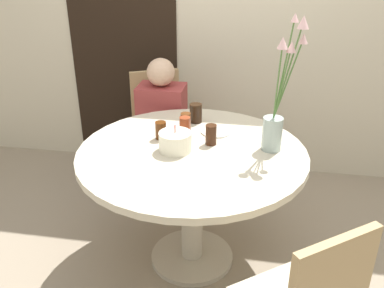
{
  "coord_description": "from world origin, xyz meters",
  "views": [
    {
      "loc": [
        0.36,
        -2.1,
        1.84
      ],
      "look_at": [
        0.0,
        0.0,
        0.81
      ],
      "focal_mm": 40.0,
      "sensor_mm": 36.0,
      "label": 1
    }
  ],
  "objects_px": {
    "chair_far_back": "(158,123)",
    "person_woman": "(163,133)",
    "drink_glass_2": "(186,122)",
    "drink_glass_3": "(196,113)",
    "side_plate": "(216,132)",
    "drink_glass_0": "(211,135)",
    "flower_vase": "(277,112)",
    "birthday_cake": "(175,142)",
    "drink_glass_4": "(161,130)",
    "drink_glass_1": "(185,127)"
  },
  "relations": [
    {
      "from": "birthday_cake",
      "to": "drink_glass_3",
      "type": "distance_m",
      "value": 0.43
    },
    {
      "from": "drink_glass_0",
      "to": "drink_glass_1",
      "type": "distance_m",
      "value": 0.18
    },
    {
      "from": "flower_vase",
      "to": "drink_glass_0",
      "type": "relative_size",
      "value": 6.24
    },
    {
      "from": "drink_glass_4",
      "to": "drink_glass_3",
      "type": "bearing_deg",
      "value": 60.24
    },
    {
      "from": "drink_glass_2",
      "to": "drink_glass_3",
      "type": "relative_size",
      "value": 0.97
    },
    {
      "from": "chair_far_back",
      "to": "person_woman",
      "type": "relative_size",
      "value": 0.85
    },
    {
      "from": "birthday_cake",
      "to": "drink_glass_2",
      "type": "height_order",
      "value": "birthday_cake"
    },
    {
      "from": "chair_far_back",
      "to": "birthday_cake",
      "type": "height_order",
      "value": "same"
    },
    {
      "from": "birthday_cake",
      "to": "side_plate",
      "type": "relative_size",
      "value": 1.0
    },
    {
      "from": "drink_glass_1",
      "to": "drink_glass_3",
      "type": "bearing_deg",
      "value": 83.4
    },
    {
      "from": "chair_far_back",
      "to": "birthday_cake",
      "type": "distance_m",
      "value": 1.02
    },
    {
      "from": "drink_glass_1",
      "to": "person_woman",
      "type": "xyz_separation_m",
      "value": [
        -0.28,
        0.58,
        -0.32
      ]
    },
    {
      "from": "drink_glass_2",
      "to": "person_woman",
      "type": "height_order",
      "value": "person_woman"
    },
    {
      "from": "chair_far_back",
      "to": "drink_glass_4",
      "type": "relative_size",
      "value": 8.82
    },
    {
      "from": "flower_vase",
      "to": "drink_glass_0",
      "type": "xyz_separation_m",
      "value": [
        -0.36,
        0.01,
        -0.17
      ]
    },
    {
      "from": "drink_glass_3",
      "to": "person_woman",
      "type": "bearing_deg",
      "value": 131.73
    },
    {
      "from": "drink_glass_2",
      "to": "chair_far_back",
      "type": "bearing_deg",
      "value": 117.67
    },
    {
      "from": "birthday_cake",
      "to": "person_woman",
      "type": "xyz_separation_m",
      "value": [
        -0.26,
        0.77,
        -0.31
      ]
    },
    {
      "from": "drink_glass_1",
      "to": "person_woman",
      "type": "relative_size",
      "value": 0.11
    },
    {
      "from": "flower_vase",
      "to": "side_plate",
      "type": "relative_size",
      "value": 4.03
    },
    {
      "from": "flower_vase",
      "to": "person_woman",
      "type": "height_order",
      "value": "flower_vase"
    },
    {
      "from": "drink_glass_1",
      "to": "drink_glass_2",
      "type": "relative_size",
      "value": 1.05
    },
    {
      "from": "chair_far_back",
      "to": "person_woman",
      "type": "xyz_separation_m",
      "value": [
        0.07,
        -0.14,
        -0.02
      ]
    },
    {
      "from": "side_plate",
      "to": "drink_glass_3",
      "type": "xyz_separation_m",
      "value": [
        -0.15,
        0.14,
        0.06
      ]
    },
    {
      "from": "drink_glass_1",
      "to": "drink_glass_3",
      "type": "height_order",
      "value": "drink_glass_1"
    },
    {
      "from": "drink_glass_2",
      "to": "drink_glass_3",
      "type": "bearing_deg",
      "value": 76.88
    },
    {
      "from": "drink_glass_4",
      "to": "side_plate",
      "type": "bearing_deg",
      "value": 24.6
    },
    {
      "from": "flower_vase",
      "to": "side_plate",
      "type": "xyz_separation_m",
      "value": [
        -0.35,
        0.18,
        -0.22
      ]
    },
    {
      "from": "chair_far_back",
      "to": "drink_glass_1",
      "type": "bearing_deg",
      "value": -89.39
    },
    {
      "from": "flower_vase",
      "to": "drink_glass_2",
      "type": "bearing_deg",
      "value": 162.63
    },
    {
      "from": "birthday_cake",
      "to": "person_woman",
      "type": "relative_size",
      "value": 0.17
    },
    {
      "from": "flower_vase",
      "to": "drink_glass_4",
      "type": "distance_m",
      "value": 0.68
    },
    {
      "from": "side_plate",
      "to": "drink_glass_0",
      "type": "xyz_separation_m",
      "value": [
        -0.01,
        -0.17,
        0.05
      ]
    },
    {
      "from": "birthday_cake",
      "to": "drink_glass_1",
      "type": "height_order",
      "value": "birthday_cake"
    },
    {
      "from": "drink_glass_3",
      "to": "drink_glass_2",
      "type": "bearing_deg",
      "value": -103.12
    },
    {
      "from": "flower_vase",
      "to": "drink_glass_4",
      "type": "height_order",
      "value": "flower_vase"
    },
    {
      "from": "chair_far_back",
      "to": "flower_vase",
      "type": "distance_m",
      "value": 1.28
    },
    {
      "from": "chair_far_back",
      "to": "drink_glass_3",
      "type": "xyz_separation_m",
      "value": [
        0.38,
        -0.49,
        0.3
      ]
    },
    {
      "from": "side_plate",
      "to": "drink_glass_0",
      "type": "bearing_deg",
      "value": -93.3
    },
    {
      "from": "drink_glass_1",
      "to": "side_plate",
      "type": "bearing_deg",
      "value": 27.87
    },
    {
      "from": "side_plate",
      "to": "drink_glass_2",
      "type": "bearing_deg",
      "value": -175.27
    },
    {
      "from": "flower_vase",
      "to": "person_woman",
      "type": "bearing_deg",
      "value": 140.24
    },
    {
      "from": "birthday_cake",
      "to": "drink_glass_0",
      "type": "relative_size",
      "value": 1.54
    },
    {
      "from": "drink_glass_3",
      "to": "flower_vase",
      "type": "bearing_deg",
      "value": -33.12
    },
    {
      "from": "drink_glass_4",
      "to": "birthday_cake",
      "type": "bearing_deg",
      "value": -50.64
    },
    {
      "from": "birthday_cake",
      "to": "flower_vase",
      "type": "relative_size",
      "value": 0.25
    },
    {
      "from": "drink_glass_3",
      "to": "chair_far_back",
      "type": "bearing_deg",
      "value": 127.49
    },
    {
      "from": "side_plate",
      "to": "drink_glass_1",
      "type": "relative_size",
      "value": 1.48
    },
    {
      "from": "chair_far_back",
      "to": "drink_glass_4",
      "type": "bearing_deg",
      "value": -99.67
    },
    {
      "from": "drink_glass_1",
      "to": "person_woman",
      "type": "height_order",
      "value": "person_woman"
    }
  ]
}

